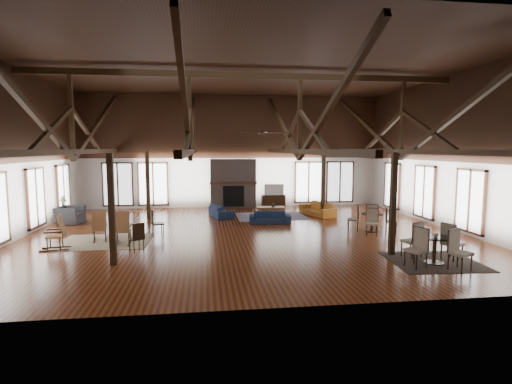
{
  "coord_description": "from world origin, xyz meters",
  "views": [
    {
      "loc": [
        -1.5,
        -14.53,
        3.17
      ],
      "look_at": [
        0.5,
        1.0,
        1.45
      ],
      "focal_mm": 28.0,
      "sensor_mm": 36.0,
      "label": 1
    }
  ],
  "objects": [
    {
      "name": "floor",
      "position": [
        0.0,
        0.0,
        0.0
      ],
      "size": [
        16.0,
        16.0,
        0.0
      ],
      "primitive_type": "plane",
      "color": "brown",
      "rests_on": "ground"
    },
    {
      "name": "ceiling",
      "position": [
        0.0,
        0.0,
        6.0
      ],
      "size": [
        16.0,
        14.0,
        0.02
      ],
      "primitive_type": "cube",
      "color": "black",
      "rests_on": "wall_back"
    },
    {
      "name": "wall_back",
      "position": [
        0.0,
        7.0,
        3.0
      ],
      "size": [
        16.0,
        0.02,
        6.0
      ],
      "primitive_type": "cube",
      "color": "silver",
      "rests_on": "floor"
    },
    {
      "name": "wall_front",
      "position": [
        0.0,
        -7.0,
        3.0
      ],
      "size": [
        16.0,
        0.02,
        6.0
      ],
      "primitive_type": "cube",
      "color": "silver",
      "rests_on": "floor"
    },
    {
      "name": "wall_left",
      "position": [
        -8.0,
        0.0,
        3.0
      ],
      "size": [
        0.02,
        14.0,
        6.0
      ],
      "primitive_type": "cube",
      "color": "silver",
      "rests_on": "floor"
    },
    {
      "name": "wall_right",
      "position": [
        8.0,
        0.0,
        3.0
      ],
      "size": [
        0.02,
        14.0,
        6.0
      ],
      "primitive_type": "cube",
      "color": "silver",
      "rests_on": "floor"
    },
    {
      "name": "roof_truss",
      "position": [
        0.0,
        0.0,
        4.03
      ],
      "size": [
        15.6,
        14.07,
        3.14
      ],
      "color": "black",
      "rests_on": "wall_back"
    },
    {
      "name": "post_grid",
      "position": [
        0.0,
        0.0,
        1.52
      ],
      "size": [
        8.16,
        7.16,
        3.05
      ],
      "color": "black",
      "rests_on": "floor"
    },
    {
      "name": "fireplace",
      "position": [
        0.0,
        6.67,
        1.29
      ],
      "size": [
        2.5,
        0.69,
        2.6
      ],
      "color": "#6B5851",
      "rests_on": "floor"
    },
    {
      "name": "ceiling_fan",
      "position": [
        0.5,
        -1.0,
        3.73
      ],
      "size": [
        1.6,
        1.6,
        0.75
      ],
      "color": "black",
      "rests_on": "roof_truss"
    },
    {
      "name": "sofa_navy_front",
      "position": [
        1.22,
        1.92,
        0.26
      ],
      "size": [
        1.8,
        0.84,
        0.51
      ],
      "primitive_type": "imported",
      "rotation": [
        0.0,
        0.0,
        -0.09
      ],
      "color": "#15213A",
      "rests_on": "floor"
    },
    {
      "name": "sofa_navy_left",
      "position": [
        -0.76,
        3.79,
        0.28
      ],
      "size": [
        2.05,
        1.15,
        0.57
      ],
      "primitive_type": "imported",
      "rotation": [
        0.0,
        0.0,
        1.78
      ],
      "color": "#15213A",
      "rests_on": "floor"
    },
    {
      "name": "sofa_orange",
      "position": [
        3.8,
        3.67,
        0.3
      ],
      "size": [
        2.22,
        1.41,
        0.6
      ],
      "primitive_type": "imported",
      "rotation": [
        0.0,
        0.0,
        -1.26
      ],
      "color": "#A45F1F",
      "rests_on": "floor"
    },
    {
      "name": "coffee_table",
      "position": [
        1.51,
        3.44,
        0.42
      ],
      "size": [
        1.29,
        0.7,
        0.48
      ],
      "rotation": [
        0.0,
        0.0,
        -0.06
      ],
      "color": "brown",
      "rests_on": "floor"
    },
    {
      "name": "vase",
      "position": [
        1.63,
        3.46,
        0.58
      ],
      "size": [
        0.22,
        0.22,
        0.2
      ],
      "primitive_type": "imported",
      "rotation": [
        0.0,
        0.0,
        0.13
      ],
      "color": "#B2B2B2",
      "rests_on": "coffee_table"
    },
    {
      "name": "armchair",
      "position": [
        -7.2,
        3.05,
        0.36
      ],
      "size": [
        1.2,
        1.08,
        0.72
      ],
      "primitive_type": "imported",
      "rotation": [
        0.0,
        0.0,
        1.47
      ],
      "color": "#2B2B2E",
      "rests_on": "floor"
    },
    {
      "name": "side_table_lamp",
      "position": [
        -7.6,
        3.47,
        0.44
      ],
      "size": [
        0.45,
        0.45,
        1.16
      ],
      "color": "black",
      "rests_on": "floor"
    },
    {
      "name": "rocking_chair_a",
      "position": [
        -5.1,
        -0.52,
        0.47
      ],
      "size": [
        0.58,
        0.85,
        1.01
      ],
      "rotation": [
        0.0,
        0.0,
        0.23
      ],
      "color": "olive",
      "rests_on": "floor"
    },
    {
      "name": "rocking_chair_b",
      "position": [
        -4.21,
        -1.17,
        0.53
      ],
      "size": [
        0.53,
        0.9,
        1.12
      ],
      "rotation": [
        0.0,
        0.0,
        0.07
      ],
      "color": "olive",
      "rests_on": "floor"
    },
    {
      "name": "rocking_chair_c",
      "position": [
        -6.08,
        -1.56,
        0.52
      ],
      "size": [
        0.9,
        0.56,
        1.1
      ],
      "rotation": [
        0.0,
        0.0,
        1.7
      ],
      "color": "olive",
      "rests_on": "floor"
    },
    {
      "name": "side_chair_a",
      "position": [
        -3.31,
        0.05,
        0.57
      ],
      "size": [
        0.51,
        0.51,
        0.99
      ],
      "rotation": [
        0.0,
        0.0,
        -1.3
      ],
      "color": "black",
      "rests_on": "floor"
    },
    {
      "name": "side_chair_b",
      "position": [
        -3.56,
        -2.22,
        0.53
      ],
      "size": [
        0.53,
        0.53,
        0.91
      ],
      "rotation": [
        0.0,
        0.0,
        0.59
      ],
      "color": "black",
      "rests_on": "floor"
    },
    {
      "name": "cafe_table_near",
      "position": [
        4.75,
        -4.51,
        0.53
      ],
      "size": [
        2.05,
        2.05,
        1.05
      ],
      "rotation": [
        0.0,
        0.0,
        0.38
      ],
      "color": "black",
      "rests_on": "floor"
    },
    {
      "name": "cafe_table_far",
      "position": [
        4.81,
        -0.23,
        0.49
      ],
      "size": [
        1.87,
        1.87,
        0.97
      ],
      "rotation": [
        0.0,
        0.0,
        -0.41
      ],
      "color": "black",
      "rests_on": "floor"
    },
    {
      "name": "cup_near",
      "position": [
        4.73,
        -4.59,
        0.81
      ],
      "size": [
        0.16,
        0.16,
        0.1
      ],
      "primitive_type": "imported",
      "rotation": [
        0.0,
        0.0,
        -0.37
      ],
      "color": "#B2B2B2",
      "rests_on": "cafe_table_near"
    },
    {
      "name": "cup_far",
      "position": [
        4.9,
        -0.21,
        0.75
      ],
      "size": [
        0.15,
        0.15,
        0.1
      ],
      "primitive_type": "imported",
      "rotation": [
        0.0,
        0.0,
        -0.15
      ],
      "color": "#B2B2B2",
      "rests_on": "cafe_table_far"
    },
    {
      "name": "tv_console",
      "position": [
        2.19,
        6.75,
        0.32
      ],
      "size": [
        1.28,
        0.48,
        0.64
      ],
      "primitive_type": "cube",
      "color": "black",
      "rests_on": "floor"
    },
    {
      "name": "television",
      "position": [
        2.23,
        6.75,
        0.94
      ],
      "size": [
        1.05,
        0.23,
        0.6
      ],
      "primitive_type": "imported",
      "rotation": [
        0.0,
        0.0,
        -0.09
      ],
      "color": "#B2B2B2",
      "rests_on": "tv_console"
    },
    {
      "name": "rug_tan",
      "position": [
        -4.9,
        -0.66,
        0.01
      ],
      "size": [
        3.03,
        2.4,
        0.01
      ],
      "primitive_type": "cube",
      "rotation": [
        0.0,
        0.0,
        -0.02
      ],
      "color": "tan",
      "rests_on": "floor"
    },
    {
      "name": "rug_navy",
      "position": [
        1.55,
        3.63,
        0.01
      ],
      "size": [
        3.21,
        2.43,
        0.01
      ],
      "primitive_type": "cube",
      "rotation": [
        0.0,
        0.0,
        0.02
      ],
      "color": "#161940",
      "rests_on": "floor"
    },
    {
      "name": "rug_dark",
      "position": [
        4.85,
        -4.34,
        0.01
      ],
      "size": [
        2.53,
        2.33,
        0.01
      ],
      "primitive_type": "cube",
      "rotation": [
        0.0,
        0.0,
        -0.07
      ],
      "color": "black",
      "rests_on": "floor"
    }
  ]
}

